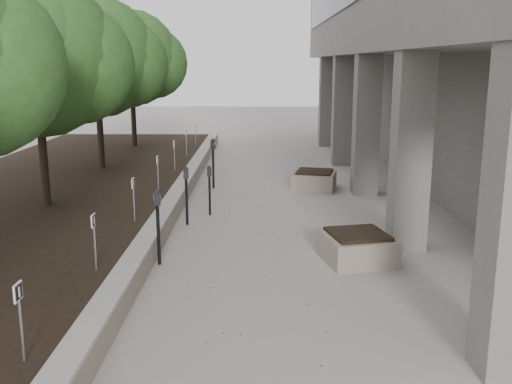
{
  "coord_description": "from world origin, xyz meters",
  "views": [
    {
      "loc": [
        0.38,
        -5.56,
        3.77
      ],
      "look_at": [
        0.28,
        5.95,
        1.18
      ],
      "focal_mm": 40.57,
      "sensor_mm": 36.0,
      "label": 1
    }
  ],
  "objects_px": {
    "parking_meter_4": "(210,191)",
    "crabapple_tree_4": "(97,83)",
    "planter_back": "(314,180)",
    "crabapple_tree_3": "(38,91)",
    "parking_meter_2": "(158,227)",
    "crabapple_tree_5": "(132,79)",
    "parking_meter_5": "(213,164)",
    "parking_meter_3": "(187,196)",
    "planter_front": "(357,247)"
  },
  "relations": [
    {
      "from": "parking_meter_4",
      "to": "crabapple_tree_4",
      "type": "bearing_deg",
      "value": 115.86
    },
    {
      "from": "parking_meter_4",
      "to": "planter_back",
      "type": "relative_size",
      "value": 1.03
    },
    {
      "from": "crabapple_tree_4",
      "to": "crabapple_tree_3",
      "type": "bearing_deg",
      "value": -90.0
    },
    {
      "from": "parking_meter_2",
      "to": "planter_back",
      "type": "height_order",
      "value": "parking_meter_2"
    },
    {
      "from": "parking_meter_2",
      "to": "crabapple_tree_5",
      "type": "bearing_deg",
      "value": 87.64
    },
    {
      "from": "parking_meter_2",
      "to": "parking_meter_5",
      "type": "xyz_separation_m",
      "value": [
        0.49,
        6.81,
        0.03
      ]
    },
    {
      "from": "crabapple_tree_4",
      "to": "crabapple_tree_5",
      "type": "distance_m",
      "value": 5.0
    },
    {
      "from": "crabapple_tree_3",
      "to": "parking_meter_5",
      "type": "bearing_deg",
      "value": 44.62
    },
    {
      "from": "crabapple_tree_4",
      "to": "parking_meter_3",
      "type": "bearing_deg",
      "value": -57.36
    },
    {
      "from": "crabapple_tree_5",
      "to": "parking_meter_3",
      "type": "xyz_separation_m",
      "value": [
        3.44,
        -10.37,
        -2.42
      ]
    },
    {
      "from": "parking_meter_3",
      "to": "parking_meter_5",
      "type": "xyz_separation_m",
      "value": [
        0.3,
        4.06,
        0.06
      ]
    },
    {
      "from": "crabapple_tree_5",
      "to": "parking_meter_2",
      "type": "distance_m",
      "value": 13.73
    },
    {
      "from": "crabapple_tree_4",
      "to": "parking_meter_5",
      "type": "height_order",
      "value": "crabapple_tree_4"
    },
    {
      "from": "crabapple_tree_5",
      "to": "parking_meter_2",
      "type": "relative_size",
      "value": 3.7
    },
    {
      "from": "crabapple_tree_3",
      "to": "planter_front",
      "type": "distance_m",
      "value": 8.13
    },
    {
      "from": "crabapple_tree_3",
      "to": "planter_back",
      "type": "relative_size",
      "value": 4.44
    },
    {
      "from": "planter_back",
      "to": "crabapple_tree_4",
      "type": "bearing_deg",
      "value": 168.48
    },
    {
      "from": "parking_meter_4",
      "to": "planter_front",
      "type": "distance_m",
      "value": 4.67
    },
    {
      "from": "crabapple_tree_4",
      "to": "planter_back",
      "type": "distance_m",
      "value": 7.5
    },
    {
      "from": "crabapple_tree_5",
      "to": "parking_meter_2",
      "type": "height_order",
      "value": "crabapple_tree_5"
    },
    {
      "from": "parking_meter_3",
      "to": "parking_meter_5",
      "type": "bearing_deg",
      "value": 74.48
    },
    {
      "from": "parking_meter_2",
      "to": "planter_back",
      "type": "bearing_deg",
      "value": 45.87
    },
    {
      "from": "parking_meter_4",
      "to": "crabapple_tree_5",
      "type": "bearing_deg",
      "value": 97.19
    },
    {
      "from": "parking_meter_4",
      "to": "planter_back",
      "type": "bearing_deg",
      "value": 31.62
    },
    {
      "from": "crabapple_tree_3",
      "to": "parking_meter_2",
      "type": "bearing_deg",
      "value": -43.83
    },
    {
      "from": "crabapple_tree_4",
      "to": "planter_front",
      "type": "relative_size",
      "value": 4.34
    },
    {
      "from": "parking_meter_4",
      "to": "parking_meter_5",
      "type": "bearing_deg",
      "value": 77.72
    },
    {
      "from": "crabapple_tree_3",
      "to": "crabapple_tree_5",
      "type": "xyz_separation_m",
      "value": [
        0.0,
        10.0,
        0.0
      ]
    },
    {
      "from": "parking_meter_2",
      "to": "parking_meter_3",
      "type": "height_order",
      "value": "parking_meter_2"
    },
    {
      "from": "crabapple_tree_4",
      "to": "planter_front",
      "type": "bearing_deg",
      "value": -48.33
    },
    {
      "from": "parking_meter_5",
      "to": "planter_back",
      "type": "distance_m",
      "value": 3.11
    },
    {
      "from": "crabapple_tree_5",
      "to": "planter_back",
      "type": "relative_size",
      "value": 4.44
    },
    {
      "from": "crabapple_tree_4",
      "to": "parking_meter_2",
      "type": "relative_size",
      "value": 3.7
    },
    {
      "from": "crabapple_tree_4",
      "to": "planter_front",
      "type": "xyz_separation_m",
      "value": [
        7.05,
        -7.92,
        -2.83
      ]
    },
    {
      "from": "planter_back",
      "to": "parking_meter_4",
      "type": "bearing_deg",
      "value": -133.19
    },
    {
      "from": "parking_meter_4",
      "to": "parking_meter_3",
      "type": "bearing_deg",
      "value": -132.79
    },
    {
      "from": "parking_meter_4",
      "to": "parking_meter_5",
      "type": "relative_size",
      "value": 0.83
    },
    {
      "from": "crabapple_tree_3",
      "to": "parking_meter_4",
      "type": "relative_size",
      "value": 4.3
    },
    {
      "from": "parking_meter_3",
      "to": "planter_front",
      "type": "relative_size",
      "value": 1.13
    },
    {
      "from": "parking_meter_2",
      "to": "parking_meter_3",
      "type": "xyz_separation_m",
      "value": [
        0.19,
        2.75,
        -0.03
      ]
    },
    {
      "from": "crabapple_tree_3",
      "to": "parking_meter_3",
      "type": "bearing_deg",
      "value": -6.14
    },
    {
      "from": "crabapple_tree_3",
      "to": "parking_meter_4",
      "type": "distance_m",
      "value": 4.66
    },
    {
      "from": "parking_meter_2",
      "to": "parking_meter_5",
      "type": "relative_size",
      "value": 0.96
    },
    {
      "from": "crabapple_tree_3",
      "to": "crabapple_tree_5",
      "type": "height_order",
      "value": "same"
    },
    {
      "from": "parking_meter_5",
      "to": "parking_meter_4",
      "type": "bearing_deg",
      "value": -68.64
    },
    {
      "from": "parking_meter_4",
      "to": "planter_back",
      "type": "height_order",
      "value": "parking_meter_4"
    },
    {
      "from": "crabapple_tree_3",
      "to": "crabapple_tree_4",
      "type": "relative_size",
      "value": 1.0
    },
    {
      "from": "crabapple_tree_5",
      "to": "parking_meter_5",
      "type": "height_order",
      "value": "crabapple_tree_5"
    },
    {
      "from": "parking_meter_3",
      "to": "planter_back",
      "type": "distance_m",
      "value": 5.23
    },
    {
      "from": "parking_meter_5",
      "to": "crabapple_tree_5",
      "type": "bearing_deg",
      "value": 139.13
    }
  ]
}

